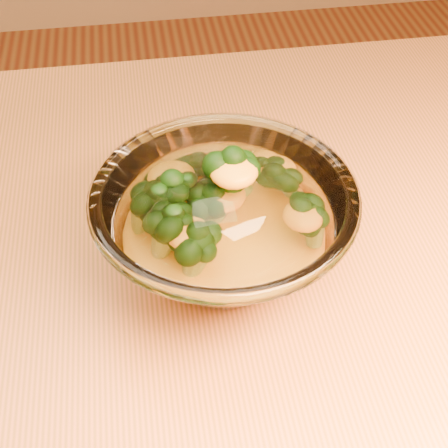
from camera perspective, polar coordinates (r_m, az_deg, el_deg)
The scene contains 4 objects.
table at distance 0.72m, azimuth -3.51°, elevation -8.30°, with size 1.20×0.80×0.75m.
glass_bowl at distance 0.59m, azimuth -0.00°, elevation -0.37°, with size 0.25×0.25×0.11m.
cheese_sauce at distance 0.61m, azimuth 0.00°, elevation -1.89°, with size 0.14×0.14×0.04m, color orange.
broccoli_heap at distance 0.59m, azimuth -0.83°, elevation 1.92°, with size 0.18×0.15×0.09m.
Camera 1 is at (-0.02, -0.43, 1.23)m, focal length 50.00 mm.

